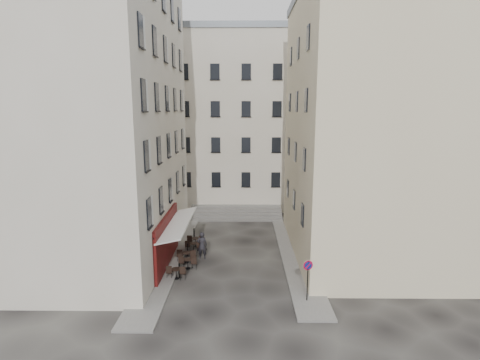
{
  "coord_description": "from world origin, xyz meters",
  "views": [
    {
      "loc": [
        0.81,
        -23.03,
        10.5
      ],
      "look_at": [
        0.51,
        4.0,
        5.36
      ],
      "focal_mm": 28.0,
      "sensor_mm": 36.0,
      "label": 1
    }
  ],
  "objects_px": {
    "no_parking_sign": "(308,273)",
    "bistro_table_a": "(176,272)",
    "pedestrian": "(202,245)",
    "bistro_table_b": "(188,263)"
  },
  "relations": [
    {
      "from": "no_parking_sign",
      "to": "bistro_table_b",
      "type": "xyz_separation_m",
      "value": [
        -7.21,
        4.32,
        -1.3
      ]
    },
    {
      "from": "bistro_table_a",
      "to": "bistro_table_b",
      "type": "distance_m",
      "value": 1.61
    },
    {
      "from": "bistro_table_a",
      "to": "pedestrian",
      "type": "relative_size",
      "value": 0.62
    },
    {
      "from": "no_parking_sign",
      "to": "pedestrian",
      "type": "xyz_separation_m",
      "value": [
        -6.46,
        6.12,
        -0.75
      ]
    },
    {
      "from": "bistro_table_a",
      "to": "bistro_table_b",
      "type": "height_order",
      "value": "same"
    },
    {
      "from": "no_parking_sign",
      "to": "bistro_table_a",
      "type": "xyz_separation_m",
      "value": [
        -7.72,
        2.8,
        -1.29
      ]
    },
    {
      "from": "bistro_table_b",
      "to": "pedestrian",
      "type": "height_order",
      "value": "pedestrian"
    },
    {
      "from": "no_parking_sign",
      "to": "pedestrian",
      "type": "relative_size",
      "value": 1.25
    },
    {
      "from": "pedestrian",
      "to": "no_parking_sign",
      "type": "bearing_deg",
      "value": 131.78
    },
    {
      "from": "no_parking_sign",
      "to": "bistro_table_a",
      "type": "relative_size",
      "value": 2.0
    }
  ]
}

